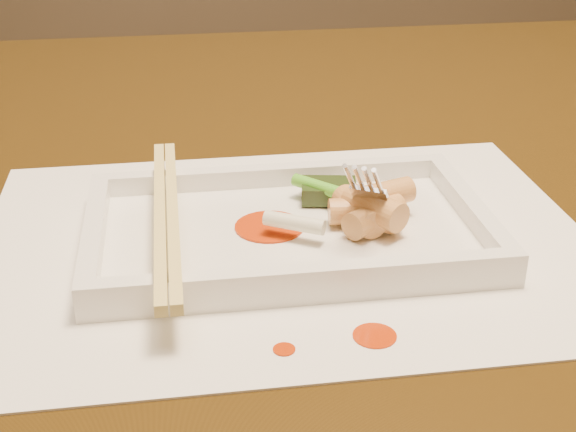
{
  "coord_description": "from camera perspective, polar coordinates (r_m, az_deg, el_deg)",
  "views": [
    {
      "loc": [
        -0.15,
        -0.59,
        1.0
      ],
      "look_at": [
        -0.08,
        -0.13,
        0.77
      ],
      "focal_mm": 50.0,
      "sensor_mm": 36.0,
      "label": 1
    }
  ],
  "objects": [
    {
      "name": "table",
      "position": [
        0.71,
        5.14,
        -3.59
      ],
      "size": [
        1.4,
        0.9,
        0.75
      ],
      "color": "black",
      "rests_on": "ground"
    },
    {
      "name": "placemat",
      "position": [
        0.53,
        0.0,
        -1.82
      ],
      "size": [
        0.4,
        0.3,
        0.0
      ],
      "primitive_type": "cube",
      "color": "white",
      "rests_on": "table"
    },
    {
      "name": "sauce_splatter_a",
      "position": [
        0.44,
        6.18,
        -8.46
      ],
      "size": [
        0.02,
        0.02,
        0.0
      ],
      "primitive_type": "cylinder",
      "color": "#C13105",
      "rests_on": "placemat"
    },
    {
      "name": "sauce_splatter_b",
      "position": [
        0.43,
        -0.28,
        -9.46
      ],
      "size": [
        0.01,
        0.01,
        0.0
      ],
      "primitive_type": "cylinder",
      "color": "#C13105",
      "rests_on": "placemat"
    },
    {
      "name": "plate_base",
      "position": [
        0.53,
        0.0,
        -1.36
      ],
      "size": [
        0.26,
        0.16,
        0.01
      ],
      "primitive_type": "cube",
      "color": "white",
      "rests_on": "placemat"
    },
    {
      "name": "plate_rim_far",
      "position": [
        0.59,
        -1.07,
        2.91
      ],
      "size": [
        0.26,
        0.01,
        0.01
      ],
      "primitive_type": "cube",
      "color": "white",
      "rests_on": "plate_base"
    },
    {
      "name": "plate_rim_near",
      "position": [
        0.46,
        1.37,
        -4.42
      ],
      "size": [
        0.26,
        0.01,
        0.01
      ],
      "primitive_type": "cube",
      "color": "white",
      "rests_on": "plate_base"
    },
    {
      "name": "plate_rim_left",
      "position": [
        0.52,
        -13.63,
        -1.19
      ],
      "size": [
        0.01,
        0.14,
        0.01
      ],
      "primitive_type": "cube",
      "color": "white",
      "rests_on": "plate_base"
    },
    {
      "name": "plate_rim_right",
      "position": [
        0.55,
        12.83,
        0.57
      ],
      "size": [
        0.01,
        0.14,
        0.01
      ],
      "primitive_type": "cube",
      "color": "white",
      "rests_on": "plate_base"
    },
    {
      "name": "veg_piece",
      "position": [
        0.56,
        2.92,
        1.8
      ],
      "size": [
        0.04,
        0.03,
        0.01
      ],
      "primitive_type": "cube",
      "rotation": [
        0.0,
        0.0,
        -0.17
      ],
      "color": "black",
      "rests_on": "plate_base"
    },
    {
      "name": "scallion_white",
      "position": [
        0.51,
        0.46,
        -0.48
      ],
      "size": [
        0.04,
        0.03,
        0.01
      ],
      "primitive_type": "cylinder",
      "rotation": [
        1.57,
        0.0,
        1.05
      ],
      "color": "#EAEACC",
      "rests_on": "plate_base"
    },
    {
      "name": "scallion_green",
      "position": [
        0.54,
        4.07,
        1.5
      ],
      "size": [
        0.07,
        0.07,
        0.01
      ],
      "primitive_type": "cylinder",
      "rotation": [
        1.57,
        0.0,
        0.77
      ],
      "color": "#40A51A",
      "rests_on": "plate_base"
    },
    {
      "name": "chopstick_a",
      "position": [
        0.51,
        -9.09,
        0.15
      ],
      "size": [
        0.01,
        0.23,
        0.01
      ],
      "primitive_type": "cube",
      "rotation": [
        0.0,
        0.0,
        -0.0
      ],
      "color": "#DAC66D",
      "rests_on": "plate_rim_near"
    },
    {
      "name": "chopstick_b",
      "position": [
        0.51,
        -8.2,
        0.21
      ],
      "size": [
        0.01,
        0.23,
        0.01
      ],
      "primitive_type": "cube",
      "rotation": [
        0.0,
        0.0,
        -0.0
      ],
      "color": "#DAC66D",
      "rests_on": "plate_rim_near"
    },
    {
      "name": "fork",
      "position": [
        0.53,
        7.33,
        7.62
      ],
      "size": [
        0.09,
        0.1,
        0.14
      ],
      "primitive_type": null,
      "color": "silver",
      "rests_on": "plate_base"
    },
    {
      "name": "sauce_blob_0",
      "position": [
        0.53,
        -1.34,
        -0.76
      ],
      "size": [
        0.05,
        0.05,
        0.0
      ],
      "primitive_type": "cylinder",
      "color": "#C13105",
      "rests_on": "plate_base"
    },
    {
      "name": "rice_cake_0",
      "position": [
        0.54,
        7.21,
        0.63
      ],
      "size": [
        0.03,
        0.05,
        0.02
      ],
      "primitive_type": "cylinder",
      "rotation": [
        1.57,
        0.0,
        2.94
      ],
      "color": "tan",
      "rests_on": "plate_base"
    },
    {
      "name": "rice_cake_1",
      "position": [
        0.52,
        6.2,
        -0.0
      ],
      "size": [
        0.05,
        0.04,
        0.02
      ],
      "primitive_type": "cylinder",
      "rotation": [
        1.57,
        0.0,
        2.2
      ],
      "color": "tan",
      "rests_on": "plate_base"
    },
    {
      "name": "rice_cake_2",
      "position": [
        0.52,
        6.17,
        0.58
      ],
      "size": [
        0.04,
        0.05,
        0.02
      ],
      "primitive_type": "cylinder",
      "rotation": [
        1.57,
        0.0,
        0.59
      ],
      "color": "tan",
      "rests_on": "plate_base"
    },
    {
      "name": "rice_cake_3",
      "position": [
        0.53,
        5.01,
        0.36
      ],
      "size": [
        0.04,
        0.02,
        0.02
      ],
      "primitive_type": "cylinder",
      "rotation": [
        1.57,
        0.0,
        1.49
      ],
      "color": "tan",
      "rests_on": "plate_base"
    },
    {
      "name": "rice_cake_4",
      "position": [
        0.53,
        5.03,
        0.35
      ],
      "size": [
        0.03,
        0.05,
        0.02
      ],
      "primitive_type": "cylinder",
      "rotation": [
        1.57,
        0.0,
        0.2
      ],
      "color": "tan",
      "rests_on": "plate_base"
    },
    {
      "name": "rice_cake_5",
      "position": [
        0.54,
        6.89,
        1.53
      ],
      "size": [
        0.04,
        0.03,
        0.02
      ],
      "primitive_type": "cylinder",
      "rotation": [
        1.57,
        0.0,
        1.9
      ],
      "color": "tan",
      "rests_on": "plate_base"
    }
  ]
}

